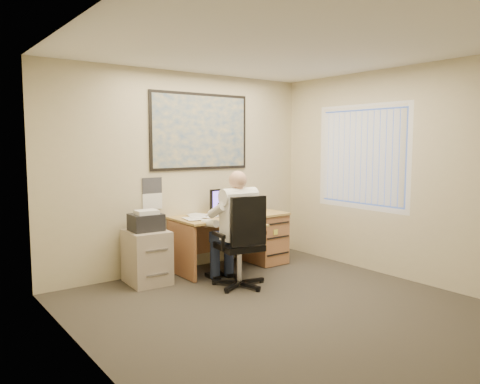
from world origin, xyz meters
TOP-DOWN VIEW (x-y plane):
  - room_shell at (0.00, 0.00)m, footprint 4.00×4.50m
  - desk at (0.86, 1.90)m, footprint 1.60×0.97m
  - world_map at (0.27, 2.23)m, footprint 1.56×0.03m
  - wall_calendar at (-0.48, 2.24)m, footprint 0.28×0.01m
  - window_blinds at (1.97, 0.80)m, footprint 0.06×1.40m
  - filing_cabinet at (-0.73, 1.91)m, footprint 0.50×0.59m
  - office_chair at (0.13, 1.07)m, footprint 0.78×0.78m
  - person at (0.12, 1.15)m, footprint 0.63×0.86m

SIDE VIEW (x-z plane):
  - office_chair at x=0.13m, z-range -0.24..0.89m
  - filing_cabinet at x=-0.73m, z-range -0.07..0.85m
  - desk at x=0.86m, z-range -0.11..0.99m
  - person at x=0.12m, z-range 0.00..1.41m
  - wall_calendar at x=-0.48m, z-range 0.87..1.29m
  - room_shell at x=0.00m, z-range 0.00..2.70m
  - window_blinds at x=1.97m, z-range 0.90..2.20m
  - world_map at x=0.27m, z-range 1.37..2.43m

